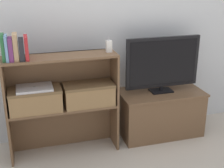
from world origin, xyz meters
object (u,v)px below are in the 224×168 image
object	(u,v)px
book_crimson	(26,48)
storage_basket_right	(89,93)
tv	(163,63)
baby_monitor	(109,46)
storage_basket_left	(35,99)
tv_stand	(160,112)
book_skyblue	(7,48)
laptop	(34,88)
book_plum	(11,49)
book_tan	(16,47)
book_forest	(3,48)
book_charcoal	(22,49)

from	to	relation	value
book_crimson	storage_basket_right	xyz separation A→B (m)	(0.51, 0.02, -0.46)
tv	baby_monitor	bearing A→B (deg)	-171.96
baby_monitor	storage_basket_left	world-z (taller)	baby_monitor
tv_stand	baby_monitor	xyz separation A→B (m)	(-0.57, -0.08, 0.75)
storage_basket_left	storage_basket_right	xyz separation A→B (m)	(0.47, 0.00, 0.00)
book_skyblue	laptop	size ratio (longest dim) A/B	0.67
tv_stand	book_crimson	xyz separation A→B (m)	(-1.27, -0.11, 0.80)
tv_stand	book_plum	world-z (taller)	book_plum
baby_monitor	laptop	world-z (taller)	baby_monitor
book_skyblue	baby_monitor	size ratio (longest dim) A/B	1.53
book_plum	laptop	xyz separation A→B (m)	(0.15, 0.02, -0.35)
storage_basket_left	baby_monitor	bearing A→B (deg)	1.29
tv_stand	storage_basket_right	xyz separation A→B (m)	(-0.76, -0.10, 0.34)
storage_basket_left	storage_basket_right	distance (m)	0.47
book_skyblue	laptop	bearing A→B (deg)	5.42
tv	storage_basket_left	size ratio (longest dim) A/B	1.67
book_plum	storage_basket_right	distance (m)	0.77
storage_basket_left	storage_basket_right	size ratio (longest dim) A/B	1.00
tv	book_skyblue	world-z (taller)	book_skyblue
tv_stand	book_tan	xyz separation A→B (m)	(-1.35, -0.11, 0.81)
book_skyblue	tv	bearing A→B (deg)	4.54
book_tan	book_skyblue	bearing A→B (deg)	180.00
book_forest	baby_monitor	world-z (taller)	book_forest
book_plum	storage_basket_left	xyz separation A→B (m)	(0.15, 0.02, -0.45)
tv	book_tan	bearing A→B (deg)	-175.23
tv_stand	book_charcoal	distance (m)	1.53
tv_stand	book_tan	bearing A→B (deg)	-175.16
baby_monitor	tv	bearing A→B (deg)	8.04
storage_basket_right	laptop	world-z (taller)	laptop
storage_basket_right	laptop	distance (m)	0.48
book_skyblue	book_tan	xyz separation A→B (m)	(0.07, 0.00, 0.01)
storage_basket_left	book_skyblue	bearing A→B (deg)	-174.58
book_forest	book_plum	distance (m)	0.06
tv	book_tan	distance (m)	1.38
tv	baby_monitor	size ratio (longest dim) A/B	5.60
book_skyblue	book_tan	distance (m)	0.07
book_plum	book_charcoal	size ratio (longest dim) A/B	1.06
tv	storage_basket_right	world-z (taller)	tv
tv	book_plum	distance (m)	1.42
book_plum	baby_monitor	xyz separation A→B (m)	(0.82, 0.03, -0.04)
tv_stand	storage_basket_right	distance (m)	0.84
book_crimson	baby_monitor	distance (m)	0.70
storage_basket_left	tv	bearing A→B (deg)	4.41
book_forest	storage_basket_left	xyz separation A→B (m)	(0.21, 0.02, -0.47)
book_skyblue	book_crimson	bearing A→B (deg)	0.00
book_skyblue	storage_basket_left	size ratio (longest dim) A/B	0.46
book_skyblue	book_tan	bearing A→B (deg)	0.00
tv_stand	storage_basket_right	bearing A→B (deg)	-172.78
book_skyblue	storage_basket_right	bearing A→B (deg)	1.54
tv_stand	baby_monitor	bearing A→B (deg)	-171.80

